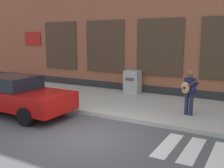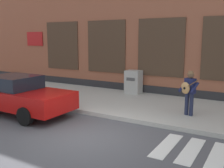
# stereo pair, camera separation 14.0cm
# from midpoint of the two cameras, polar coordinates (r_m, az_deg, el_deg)

# --- Properties ---
(ground_plane) EXTENTS (160.00, 160.00, 0.00)m
(ground_plane) POSITION_cam_midpoint_polar(r_m,az_deg,el_deg) (8.38, -5.47, -11.15)
(ground_plane) COLOR #4C4C51
(sidewalk) EXTENTS (28.00, 4.53, 0.16)m
(sidewalk) POSITION_cam_midpoint_polar(r_m,az_deg,el_deg) (11.75, 5.96, -4.53)
(sidewalk) COLOR #ADAAA3
(sidewalk) RESTS_ON ground
(building_backdrop) EXTENTS (28.00, 4.06, 8.28)m
(building_backdrop) POSITION_cam_midpoint_polar(r_m,az_deg,el_deg) (15.42, 12.78, 13.91)
(building_backdrop) COLOR #99563D
(building_backdrop) RESTS_ON ground
(red_car) EXTENTS (4.62, 2.02, 1.53)m
(red_car) POSITION_cam_midpoint_polar(r_m,az_deg,el_deg) (11.11, -20.23, -2.28)
(red_car) COLOR #B20F0C
(red_car) RESTS_ON ground
(busker) EXTENTS (0.72, 0.67, 1.66)m
(busker) POSITION_cam_midpoint_polar(r_m,az_deg,el_deg) (10.10, 16.00, -1.32)
(busker) COLOR #1E233D
(busker) RESTS_ON sidewalk
(utility_box) EXTENTS (0.79, 0.68, 1.19)m
(utility_box) POSITION_cam_midpoint_polar(r_m,az_deg,el_deg) (13.74, 4.18, 0.49)
(utility_box) COLOR #ADADA8
(utility_box) RESTS_ON sidewalk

